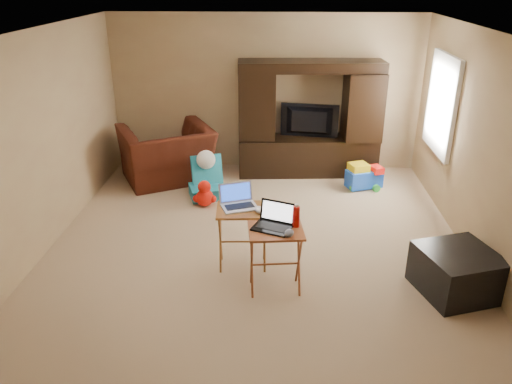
# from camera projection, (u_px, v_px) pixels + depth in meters

# --- Properties ---
(floor) EXTENTS (5.50, 5.50, 0.00)m
(floor) POSITION_uv_depth(u_px,v_px,m) (257.00, 245.00, 6.10)
(floor) COLOR #C9AF8B
(floor) RESTS_ON ground
(ceiling) EXTENTS (5.50, 5.50, 0.00)m
(ceiling) POSITION_uv_depth(u_px,v_px,m) (257.00, 32.00, 5.09)
(ceiling) COLOR silver
(ceiling) RESTS_ON ground
(wall_back) EXTENTS (5.00, 0.00, 5.00)m
(wall_back) POSITION_uv_depth(u_px,v_px,m) (265.00, 93.00, 8.10)
(wall_back) COLOR tan
(wall_back) RESTS_ON ground
(wall_front) EXTENTS (5.00, 0.00, 5.00)m
(wall_front) POSITION_uv_depth(u_px,v_px,m) (235.00, 292.00, 3.08)
(wall_front) COLOR tan
(wall_front) RESTS_ON ground
(wall_left) EXTENTS (0.00, 5.50, 5.50)m
(wall_left) POSITION_uv_depth(u_px,v_px,m) (39.00, 145.00, 5.71)
(wall_left) COLOR tan
(wall_left) RESTS_ON ground
(wall_right) EXTENTS (0.00, 5.50, 5.50)m
(wall_right) POSITION_uv_depth(u_px,v_px,m) (484.00, 152.00, 5.48)
(wall_right) COLOR tan
(wall_right) RESTS_ON ground
(window_pane) EXTENTS (0.00, 1.20, 1.20)m
(window_pane) POSITION_uv_depth(u_px,v_px,m) (443.00, 104.00, 6.83)
(window_pane) COLOR white
(window_pane) RESTS_ON ground
(window_frame) EXTENTS (0.06, 1.14, 1.34)m
(window_frame) POSITION_uv_depth(u_px,v_px,m) (442.00, 104.00, 6.83)
(window_frame) COLOR white
(window_frame) RESTS_ON ground
(entertainment_center) EXTENTS (2.27, 0.72, 1.83)m
(entertainment_center) POSITION_uv_depth(u_px,v_px,m) (309.00, 119.00, 7.92)
(entertainment_center) COLOR black
(entertainment_center) RESTS_ON floor
(television) EXTENTS (0.94, 0.25, 0.53)m
(television) POSITION_uv_depth(u_px,v_px,m) (309.00, 122.00, 7.92)
(television) COLOR black
(television) RESTS_ON entertainment_center
(recliner) EXTENTS (1.72, 1.65, 0.87)m
(recliner) POSITION_uv_depth(u_px,v_px,m) (167.00, 154.00, 7.84)
(recliner) COLOR #491A0F
(recliner) RESTS_ON floor
(child_rocker) EXTENTS (0.59, 0.64, 0.60)m
(child_rocker) POSITION_uv_depth(u_px,v_px,m) (205.00, 178.00, 7.28)
(child_rocker) COLOR teal
(child_rocker) RESTS_ON floor
(plush_toy) EXTENTS (0.35, 0.29, 0.39)m
(plush_toy) POSITION_uv_depth(u_px,v_px,m) (205.00, 193.00, 7.05)
(plush_toy) COLOR red
(plush_toy) RESTS_ON floor
(push_toy) EXTENTS (0.64, 0.55, 0.40)m
(push_toy) POSITION_uv_depth(u_px,v_px,m) (364.00, 176.00, 7.64)
(push_toy) COLOR blue
(push_toy) RESTS_ON floor
(ottoman) EXTENTS (0.91, 0.91, 0.47)m
(ottoman) POSITION_uv_depth(u_px,v_px,m) (457.00, 272.00, 5.13)
(ottoman) COLOR black
(ottoman) RESTS_ON floor
(tray_table_left) EXTENTS (0.58, 0.48, 0.72)m
(tray_table_left) POSITION_uv_depth(u_px,v_px,m) (242.00, 238.00, 5.53)
(tray_table_left) COLOR #945923
(tray_table_left) RESTS_ON floor
(tray_table_right) EXTENTS (0.59, 0.50, 0.71)m
(tray_table_right) POSITION_uv_depth(u_px,v_px,m) (275.00, 260.00, 5.11)
(tray_table_right) COLOR #9F5226
(tray_table_right) RESTS_ON floor
(laptop_left) EXTENTS (0.46, 0.42, 0.24)m
(laptop_left) POSITION_uv_depth(u_px,v_px,m) (239.00, 198.00, 5.37)
(laptop_left) COLOR #B4B4B9
(laptop_left) RESTS_ON tray_table_left
(laptop_right) EXTENTS (0.46, 0.42, 0.24)m
(laptop_right) POSITION_uv_depth(u_px,v_px,m) (272.00, 218.00, 4.94)
(laptop_right) COLOR black
(laptop_right) RESTS_ON tray_table_right
(mouse_left) EXTENTS (0.12, 0.16, 0.06)m
(mouse_left) POSITION_uv_depth(u_px,v_px,m) (259.00, 210.00, 5.30)
(mouse_left) COLOR white
(mouse_left) RESTS_ON tray_table_left
(mouse_right) EXTENTS (0.11, 0.16, 0.06)m
(mouse_right) POSITION_uv_depth(u_px,v_px,m) (289.00, 233.00, 4.84)
(mouse_right) COLOR #3A3A3E
(mouse_right) RESTS_ON tray_table_right
(water_bottle) EXTENTS (0.07, 0.07, 0.22)m
(water_bottle) POSITION_uv_depth(u_px,v_px,m) (296.00, 217.00, 4.99)
(water_bottle) COLOR red
(water_bottle) RESTS_ON tray_table_right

